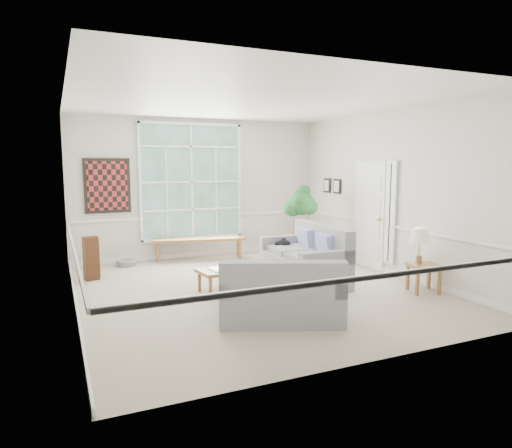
{
  "coord_description": "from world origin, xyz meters",
  "views": [
    {
      "loc": [
        -2.92,
        -6.64,
        2.05
      ],
      "look_at": [
        0.1,
        0.2,
        1.05
      ],
      "focal_mm": 32.0,
      "sensor_mm": 36.0,
      "label": 1
    }
  ],
  "objects_px": {
    "side_table": "(423,278)",
    "loveseat_front": "(281,289)",
    "loveseat_right": "(303,254)",
    "coffee_table": "(230,279)",
    "end_table": "(304,247)"
  },
  "relations": [
    {
      "from": "loveseat_front",
      "to": "side_table",
      "type": "distance_m",
      "value": 2.7
    },
    {
      "from": "side_table",
      "to": "loveseat_front",
      "type": "bearing_deg",
      "value": -174.55
    },
    {
      "from": "loveseat_right",
      "to": "coffee_table",
      "type": "xyz_separation_m",
      "value": [
        -1.38,
        -0.05,
        -0.3
      ]
    },
    {
      "from": "coffee_table",
      "to": "end_table",
      "type": "xyz_separation_m",
      "value": [
        2.27,
        1.58,
        0.1
      ]
    },
    {
      "from": "side_table",
      "to": "loveseat_right",
      "type": "bearing_deg",
      "value": 135.85
    },
    {
      "from": "loveseat_front",
      "to": "coffee_table",
      "type": "xyz_separation_m",
      "value": [
        -0.12,
        1.58,
        -0.24
      ]
    },
    {
      "from": "loveseat_right",
      "to": "end_table",
      "type": "bearing_deg",
      "value": 62.81
    },
    {
      "from": "side_table",
      "to": "coffee_table",
      "type": "bearing_deg",
      "value": 154.64
    },
    {
      "from": "loveseat_right",
      "to": "loveseat_front",
      "type": "height_order",
      "value": "loveseat_right"
    },
    {
      "from": "loveseat_right",
      "to": "end_table",
      "type": "xyz_separation_m",
      "value": [
        0.88,
        1.53,
        -0.2
      ]
    },
    {
      "from": "loveseat_right",
      "to": "coffee_table",
      "type": "bearing_deg",
      "value": -175.2
    },
    {
      "from": "loveseat_right",
      "to": "loveseat_front",
      "type": "relative_size",
      "value": 1.15
    },
    {
      "from": "coffee_table",
      "to": "side_table",
      "type": "xyz_separation_m",
      "value": [
        2.8,
        -1.33,
        0.04
      ]
    },
    {
      "from": "loveseat_right",
      "to": "end_table",
      "type": "height_order",
      "value": "loveseat_right"
    },
    {
      "from": "end_table",
      "to": "side_table",
      "type": "bearing_deg",
      "value": -79.62
    }
  ]
}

